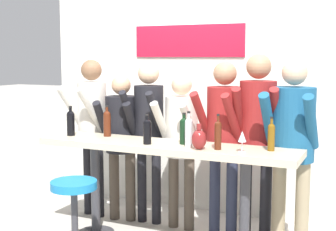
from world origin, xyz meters
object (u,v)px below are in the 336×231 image
at_px(person_center, 181,134).
at_px(wine_bottle_0, 189,131).
at_px(wine_glass_0, 242,137).
at_px(person_far_left, 92,119).
at_px(wine_bottle_6, 184,129).
at_px(wine_bottle_4, 107,122).
at_px(person_far_right, 292,134).
at_px(decorative_vase, 199,139).
at_px(person_center_right, 224,129).
at_px(bar_stool, 74,207).
at_px(wine_bottle_3, 71,122).
at_px(wine_bottle_5, 147,130).
at_px(person_center_left, 148,123).
at_px(wine_bottle_1, 218,134).
at_px(person_right, 257,126).
at_px(tasting_table, 165,161).
at_px(wine_bottle_2, 271,136).
at_px(person_left, 121,132).

distance_m(person_center, wine_bottle_0, 0.65).
bearing_deg(wine_glass_0, person_far_left, 163.59).
bearing_deg(person_far_left, wine_bottle_6, -6.28).
distance_m(person_center, wine_glass_0, 1.00).
bearing_deg(wine_bottle_4, person_far_right, 10.01).
height_order(person_center, wine_bottle_4, person_center).
bearing_deg(decorative_vase, wine_bottle_0, 150.79).
bearing_deg(wine_bottle_4, wine_bottle_6, -4.47).
bearing_deg(person_center_right, bar_stool, -125.96).
height_order(wine_bottle_3, decorative_vase, wine_bottle_3).
distance_m(wine_bottle_5, wine_bottle_6, 0.33).
xyz_separation_m(person_center_left, wine_bottle_5, (0.30, -0.61, 0.03)).
distance_m(person_center_left, wine_glass_0, 1.32).
bearing_deg(bar_stool, wine_bottle_4, 96.74).
distance_m(wine_bottle_1, wine_bottle_6, 0.38).
height_order(wine_bottle_4, wine_glass_0, wine_bottle_4).
xyz_separation_m(person_far_left, person_center_left, (0.68, 0.05, -0.02)).
bearing_deg(person_far_right, wine_bottle_6, -154.88).
relative_size(person_right, wine_glass_0, 10.20).
bearing_deg(person_center_right, tasting_table, -122.33).
relative_size(bar_stool, wine_bottle_2, 2.44).
relative_size(person_far_right, wine_glass_0, 9.91).
height_order(wine_bottle_3, wine_bottle_6, wine_bottle_3).
relative_size(person_center, wine_bottle_1, 5.22).
bearing_deg(wine_bottle_6, decorative_vase, -39.05).
bearing_deg(person_right, person_center_left, 171.46).
height_order(person_center, wine_bottle_2, person_center).
distance_m(wine_bottle_3, wine_bottle_5, 0.92).
bearing_deg(person_left, person_center_left, -2.07).
height_order(person_center, person_right, person_right).
bearing_deg(person_right, wine_bottle_6, -148.68).
distance_m(wine_bottle_0, wine_bottle_4, 0.96).
relative_size(tasting_table, wine_bottle_0, 7.81).
xyz_separation_m(person_right, person_far_right, (0.34, -0.09, -0.05)).
xyz_separation_m(person_center, person_far_right, (1.12, -0.07, 0.09)).
bearing_deg(person_center_right, person_far_right, 4.21).
relative_size(person_center_right, person_right, 0.96).
bearing_deg(wine_bottle_0, tasting_table, 168.71).
bearing_deg(person_far_left, wine_bottle_2, 1.01).
distance_m(person_center_right, wine_bottle_6, 0.49).
xyz_separation_m(person_left, person_center, (0.69, 0.03, 0.02)).
distance_m(person_left, wine_bottle_3, 0.58).
height_order(person_center, wine_glass_0, person_center).
distance_m(tasting_table, wine_bottle_4, 0.76).
xyz_separation_m(bar_stool, wine_bottle_6, (0.78, 0.62, 0.65)).
relative_size(person_left, wine_bottle_6, 5.52).
height_order(person_center, wine_bottle_3, person_center).
height_order(person_far_left, person_far_right, person_far_right).
distance_m(person_far_left, person_center_left, 0.68).
xyz_separation_m(wine_bottle_0, wine_glass_0, (0.49, -0.03, -0.02)).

